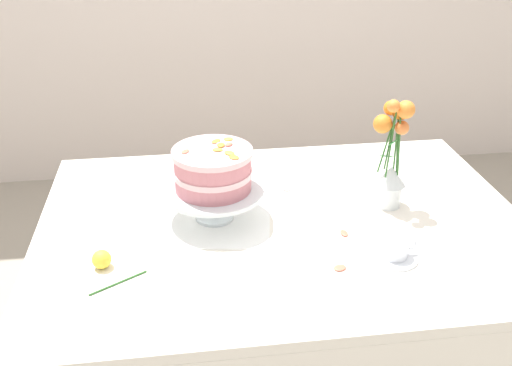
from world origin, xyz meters
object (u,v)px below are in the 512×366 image
layer_cake (213,169)px  fallen_rose (102,260)px  cake_stand (214,193)px  dining_table (284,251)px  flower_vase (392,157)px  teacup (394,249)px

layer_cake → fallen_rose: layer_cake is taller
cake_stand → dining_table: bearing=-16.7°
flower_vase → fallen_rose: (-0.82, -0.21, -0.14)m
flower_vase → teacup: 0.31m
cake_stand → flower_vase: flower_vase is taller
teacup → fallen_rose: 0.75m
cake_stand → layer_cake: 0.08m
fallen_rose → dining_table: bearing=16.3°
teacup → layer_cake: bearing=150.0°
dining_table → cake_stand: (-0.20, 0.06, 0.17)m
teacup → fallen_rose: teacup is taller
dining_table → layer_cake: size_ratio=6.25×
dining_table → layer_cake: layer_cake is taller
fallen_rose → flower_vase: bearing=14.7°
teacup → dining_table: bearing=141.5°
layer_cake → teacup: bearing=-30.0°
teacup → flower_vase: bearing=74.7°
layer_cake → teacup: layer_cake is taller
cake_stand → teacup: cake_stand is taller
flower_vase → fallen_rose: bearing=-165.3°
dining_table → fallen_rose: bearing=-163.7°
cake_stand → fallen_rose: bearing=-145.6°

